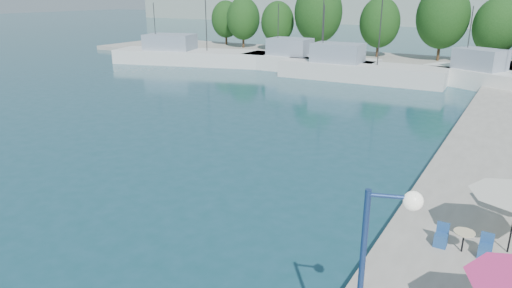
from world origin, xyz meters
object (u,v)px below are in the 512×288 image
Objects in this scene: trawler_01 at (189,56)px; trawler_03 at (356,70)px; trawler_04 at (495,79)px; trawler_02 at (305,62)px; street_lamp at (379,263)px.

trawler_03 is at bearing -16.41° from trawler_01.
trawler_04 is (36.54, 1.60, 0.00)m from trawler_01.
trawler_02 is (15.88, 2.46, 0.00)m from trawler_01.
trawler_03 reaches higher than street_lamp.
trawler_01 is 1.21× the size of trawler_03.
trawler_03 is 1.18× the size of trawler_04.
trawler_02 is at bearing -7.68° from trawler_01.
trawler_04 is (13.40, 1.57, 0.00)m from trawler_03.
trawler_02 is 3.31× the size of street_lamp.
trawler_02 is at bearing 97.68° from street_lamp.
trawler_01 is 16.07m from trawler_02.
street_lamp is (14.27, -40.14, 3.02)m from trawler_03.
trawler_01 is 54.94m from street_lamp.
trawler_01 and trawler_04 have the same top height.
trawler_03 is at bearing -147.94° from trawler_04.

